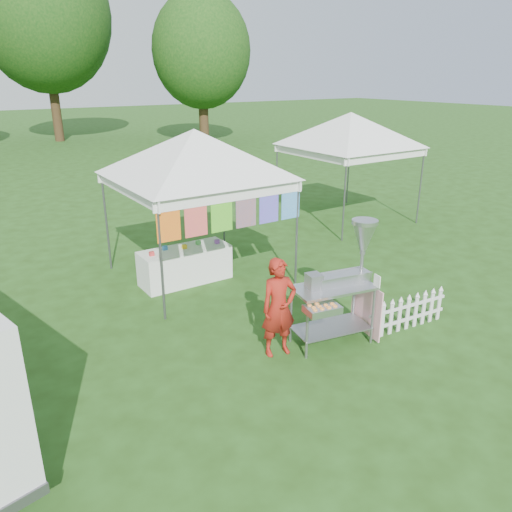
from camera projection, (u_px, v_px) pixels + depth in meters
ground at (305, 347)px, 7.72m from camera, size 120.00×120.00×0.00m
canopy_main at (194, 129)px, 9.42m from camera, size 4.24×4.24×3.45m
canopy_right at (351, 112)px, 13.46m from camera, size 4.24×4.24×3.45m
tree_mid at (43, 15)px, 28.70m from camera, size 7.60×7.60×11.52m
tree_right at (201, 51)px, 28.33m from camera, size 5.60×5.60×8.42m
donut_cart at (346, 274)px, 7.54m from camera, size 1.51×0.93×1.93m
vendor at (279, 308)px, 7.31m from camera, size 0.61×0.45×1.52m
picket_fence at (408, 313)px, 8.17m from camera, size 1.62×0.17×0.56m
display_table at (185, 265)px, 10.04m from camera, size 1.80×0.70×0.71m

